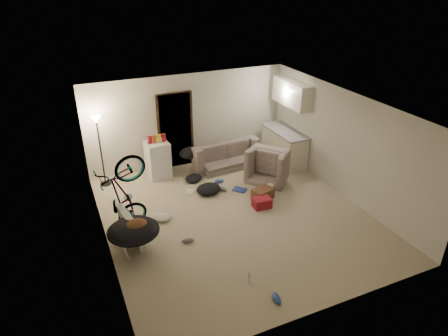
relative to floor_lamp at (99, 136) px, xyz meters
name	(u,v)px	position (x,y,z in m)	size (l,w,h in m)	color
floor	(236,216)	(2.40, -2.65, -1.32)	(5.50, 6.00, 0.02)	#C2B495
ceiling	(238,107)	(2.40, -2.65, 1.20)	(5.50, 6.00, 0.02)	white
wall_back	(189,120)	(2.40, 0.36, -0.06)	(5.50, 0.02, 2.50)	silver
wall_front	(325,250)	(2.40, -5.66, -0.06)	(5.50, 0.02, 2.50)	silver
wall_left	(100,193)	(-0.36, -2.65, -0.06)	(0.02, 6.00, 2.50)	silver
wall_right	(344,144)	(5.16, -2.65, -0.06)	(0.02, 6.00, 2.50)	silver
doorway	(175,131)	(2.00, 0.32, -0.29)	(0.85, 0.10, 2.04)	black
door_trim	(176,131)	(2.00, 0.29, -0.29)	(0.97, 0.04, 2.10)	#362113
floor_lamp	(99,136)	(0.00, 0.00, 0.00)	(0.28, 0.28, 1.81)	black
kitchen_counter	(284,147)	(4.83, -0.65, -0.87)	(0.60, 1.50, 0.88)	#ECE6CE
counter_top	(285,131)	(4.83, -0.65, -0.41)	(0.64, 1.54, 0.04)	gray
kitchen_uppers	(292,93)	(4.96, -0.65, 0.64)	(0.38, 1.40, 0.65)	#ECE6CE
sofa	(223,156)	(3.15, -0.20, -1.03)	(1.89, 0.74, 0.55)	#394038
armchair	(272,166)	(4.04, -1.35, -0.98)	(1.01, 0.88, 0.66)	#394038
bicycle	(125,212)	(0.10, -2.24, -0.84)	(0.62, 1.79, 0.94)	black
book_asset	(250,284)	(1.72, -4.67, -1.30)	(0.15, 0.21, 0.02)	maroon
mini_fridge	(158,159)	(1.37, -0.10, -0.83)	(0.56, 0.56, 0.95)	white
snack_box_0	(150,142)	(1.20, -0.10, -0.31)	(0.10, 0.07, 0.30)	maroon
snack_box_1	(155,141)	(1.32, -0.10, -0.31)	(0.10, 0.07, 0.30)	#B64716
snack_box_2	(159,140)	(1.44, -0.10, -0.31)	(0.10, 0.07, 0.30)	gold
snack_box_3	(164,139)	(1.56, -0.10, -0.31)	(0.10, 0.07, 0.30)	maroon
saucer_chair	(134,235)	(0.10, -3.01, -0.89)	(0.98, 0.98, 0.70)	silver
hoodie	(136,226)	(0.15, -3.04, -0.69)	(0.48, 0.40, 0.22)	brown
sofa_drape	(190,153)	(2.20, -0.20, -0.77)	(0.56, 0.46, 0.28)	black
tv_box	(129,225)	(0.10, -2.55, -0.96)	(0.13, 1.06, 0.70)	silver
drink_case_a	(263,194)	(3.30, -2.23, -1.17)	(0.46, 0.33, 0.27)	brown
drink_case_b	(262,203)	(3.10, -2.55, -1.19)	(0.40, 0.29, 0.23)	maroon
juicer	(270,187)	(3.63, -1.99, -1.21)	(0.17, 0.17, 0.25)	white
newspaper	(206,173)	(2.54, -0.47, -1.30)	(0.47, 0.61, 0.01)	#B3ACA5
book_blue	(240,190)	(2.97, -1.66, -1.29)	(0.23, 0.32, 0.03)	#2A4799
book_white	(190,192)	(1.82, -1.25, -1.30)	(0.19, 0.24, 0.02)	silver
shoe_0	(219,181)	(2.65, -1.11, -1.26)	(0.25, 0.10, 0.09)	#2A4799
shoe_1	(222,188)	(2.57, -1.48, -1.25)	(0.29, 0.12, 0.11)	slate
shoe_2	(277,298)	(1.94, -5.18, -1.26)	(0.27, 0.11, 0.10)	#2A4799
shoe_3	(188,241)	(1.12, -3.12, -1.26)	(0.25, 0.10, 0.09)	slate
clothes_lump_a	(208,189)	(2.23, -1.45, -1.21)	(0.62, 0.53, 0.20)	black
clothes_lump_b	(194,178)	(2.10, -0.73, -1.24)	(0.47, 0.40, 0.14)	black
clothes_lump_c	(162,217)	(0.86, -2.13, -1.25)	(0.37, 0.32, 0.12)	silver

